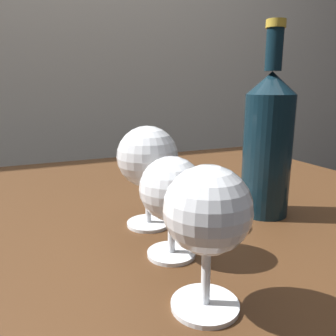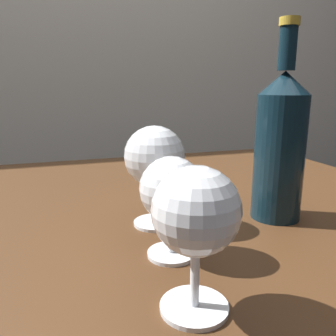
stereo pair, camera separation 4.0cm
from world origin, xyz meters
name	(u,v)px [view 1 (the left image)]	position (x,y,z in m)	size (l,w,h in m)	color
dining_table	(127,253)	(0.00, 0.00, 0.61)	(1.13, 0.84, 0.70)	#472B16
wine_glass_pinot	(208,213)	(-0.01, -0.31, 0.80)	(0.08, 0.08, 0.14)	white
wine_glass_port	(168,192)	(0.00, -0.20, 0.79)	(0.08, 0.08, 0.13)	white
wine_glass_white	(148,159)	(0.01, -0.10, 0.81)	(0.09, 0.09, 0.15)	white
wine_bottle	(268,142)	(0.20, -0.13, 0.82)	(0.08, 0.08, 0.31)	#0F232D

